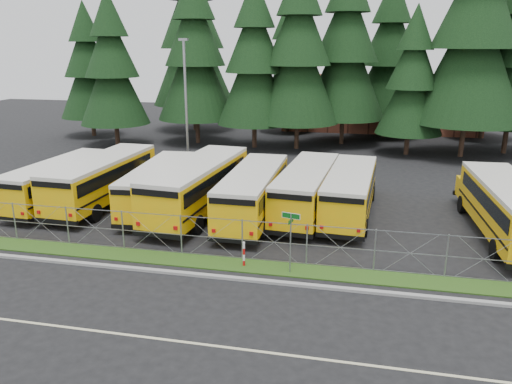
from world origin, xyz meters
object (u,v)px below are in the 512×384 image
(bus_3, at_px, (201,187))
(bus_5, at_px, (308,190))
(bus_2, at_px, (162,187))
(bus_6, at_px, (350,193))
(bus_4, at_px, (255,194))
(light_standard, at_px, (186,101))
(bus_1, at_px, (106,180))
(bus_0, at_px, (63,182))
(bus_east, at_px, (504,209))
(street_sign, at_px, (291,230))
(striped_bollard, at_px, (244,254))

(bus_3, height_order, bus_5, bus_3)
(bus_2, relative_size, bus_6, 0.98)
(bus_4, height_order, light_standard, light_standard)
(bus_1, relative_size, bus_5, 1.05)
(bus_0, bearing_deg, bus_east, 2.65)
(bus_east, bearing_deg, bus_2, 175.51)
(bus_0, bearing_deg, light_standard, 67.65)
(bus_5, distance_m, bus_6, 2.49)
(bus_1, bearing_deg, street_sign, -28.32)
(bus_6, distance_m, striped_bollard, 9.29)
(bus_4, bearing_deg, bus_east, -0.90)
(bus_3, distance_m, bus_6, 8.81)
(bus_3, distance_m, bus_4, 3.35)
(bus_3, bearing_deg, bus_4, 0.36)
(bus_4, xyz_separation_m, bus_5, (2.91, 1.36, -0.01))
(bus_6, xyz_separation_m, striped_bollard, (-4.45, -8.12, -0.79))
(bus_5, height_order, light_standard, light_standard)
(bus_4, distance_m, street_sign, 7.59)
(bus_0, xyz_separation_m, bus_6, (17.82, 1.23, 0.03))
(bus_6, distance_m, bus_east, 8.08)
(bus_1, height_order, bus_6, bus_1)
(bus_4, distance_m, bus_5, 3.21)
(bus_1, height_order, bus_east, bus_east)
(striped_bollard, distance_m, light_standard, 19.46)
(bus_0, xyz_separation_m, bus_2, (6.51, 0.28, 0.01))
(bus_0, xyz_separation_m, bus_east, (25.73, -0.44, 0.14))
(bus_6, xyz_separation_m, bus_east, (7.91, -1.66, 0.11))
(bus_1, xyz_separation_m, striped_bollard, (10.70, -7.42, -0.89))
(bus_2, distance_m, bus_6, 11.35)
(bus_0, relative_size, bus_1, 0.91)
(bus_0, relative_size, bus_3, 0.86)
(bus_4, height_order, street_sign, bus_4)
(bus_east, bearing_deg, bus_6, 165.77)
(bus_2, distance_m, bus_4, 5.94)
(bus_0, height_order, bus_2, bus_2)
(bus_6, bearing_deg, bus_3, -168.51)
(street_sign, bearing_deg, bus_6, 74.58)
(bus_3, height_order, striped_bollard, bus_3)
(bus_2, distance_m, bus_3, 2.60)
(bus_0, distance_m, striped_bollard, 15.07)
(street_sign, bearing_deg, striped_bollard, 173.68)
(bus_1, distance_m, bus_4, 9.78)
(bus_0, height_order, street_sign, street_sign)
(bus_2, xyz_separation_m, bus_east, (19.22, -0.72, 0.13))
(bus_3, height_order, light_standard, light_standard)
(striped_bollard, bearing_deg, bus_0, 152.75)
(bus_0, relative_size, bus_2, 0.99)
(street_sign, bearing_deg, bus_4, 114.10)
(bus_3, bearing_deg, bus_2, -179.93)
(bus_1, relative_size, street_sign, 4.05)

